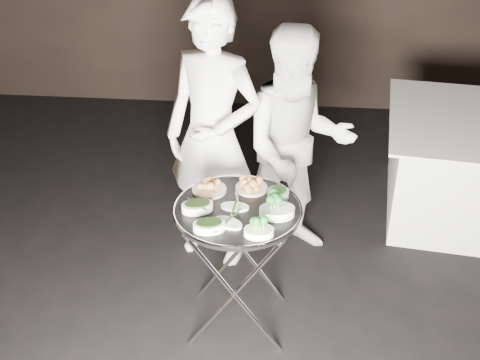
# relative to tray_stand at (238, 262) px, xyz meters

# --- Properties ---
(floor) EXTENTS (6.00, 7.00, 0.05)m
(floor) POSITION_rel_tray_stand_xyz_m (-0.16, -0.11, -0.50)
(floor) COLOR black
(floor) RESTS_ON ground
(tray_stand) EXTENTS (0.57, 0.48, 0.84)m
(tray_stand) POSITION_rel_tray_stand_xyz_m (0.00, 0.00, 0.00)
(tray_stand) COLOR silver
(tray_stand) RESTS_ON floor
(serving_tray) EXTENTS (0.73, 0.73, 0.04)m
(serving_tray) POSITION_rel_tray_stand_xyz_m (0.00, -0.00, 0.37)
(serving_tray) COLOR black
(serving_tray) RESTS_ON tray_stand
(potato_plate_a) EXTENTS (0.20, 0.20, 0.07)m
(potato_plate_a) POSITION_rel_tray_stand_xyz_m (-0.18, 0.17, 0.42)
(potato_plate_a) COLOR beige
(potato_plate_a) RESTS_ON serving_tray
(potato_plate_b) EXTENTS (0.19, 0.19, 0.07)m
(potato_plate_b) POSITION_rel_tray_stand_xyz_m (0.06, 0.21, 0.41)
(potato_plate_b) COLOR beige
(potato_plate_b) RESTS_ON serving_tray
(greens_bowl) EXTENTS (0.12, 0.12, 0.07)m
(greens_bowl) POSITION_rel_tray_stand_xyz_m (0.22, 0.14, 0.42)
(greens_bowl) COLOR white
(greens_bowl) RESTS_ON serving_tray
(asparagus_plate_a) EXTENTS (0.17, 0.10, 0.03)m
(asparagus_plate_a) POSITION_rel_tray_stand_xyz_m (-0.01, 0.00, 0.40)
(asparagus_plate_a) COLOR white
(asparagus_plate_a) RESTS_ON serving_tray
(asparagus_plate_b) EXTENTS (0.19, 0.16, 0.03)m
(asparagus_plate_b) POSITION_rel_tray_stand_xyz_m (-0.04, -0.16, 0.40)
(asparagus_plate_b) COLOR white
(asparagus_plate_b) RESTS_ON serving_tray
(spinach_bowl_a) EXTENTS (0.20, 0.16, 0.07)m
(spinach_bowl_a) POSITION_rel_tray_stand_xyz_m (-0.22, -0.04, 0.42)
(spinach_bowl_a) COLOR white
(spinach_bowl_a) RESTS_ON serving_tray
(spinach_bowl_b) EXTENTS (0.19, 0.15, 0.07)m
(spinach_bowl_b) POSITION_rel_tray_stand_xyz_m (-0.13, -0.22, 0.42)
(spinach_bowl_b) COLOR white
(spinach_bowl_b) RESTS_ON serving_tray
(broccoli_bowl_a) EXTENTS (0.22, 0.18, 0.08)m
(broccoli_bowl_a) POSITION_rel_tray_stand_xyz_m (0.22, -0.05, 0.42)
(broccoli_bowl_a) COLOR white
(broccoli_bowl_a) RESTS_ON serving_tray
(broccoli_bowl_b) EXTENTS (0.17, 0.13, 0.07)m
(broccoli_bowl_b) POSITION_rel_tray_stand_xyz_m (0.14, -0.24, 0.41)
(broccoli_bowl_b) COLOR white
(broccoli_bowl_b) RESTS_ON serving_tray
(serving_utensils) EXTENTS (0.57, 0.41, 0.01)m
(serving_utensils) POSITION_rel_tray_stand_xyz_m (0.02, 0.07, 0.43)
(serving_utensils) COLOR silver
(serving_utensils) RESTS_ON serving_tray
(waiter_left) EXTENTS (0.79, 0.65, 1.86)m
(waiter_left) POSITION_rel_tray_stand_xyz_m (-0.23, 0.71, 0.46)
(waiter_left) COLOR white
(waiter_left) RESTS_ON floor
(waiter_right) EXTENTS (0.93, 0.79, 1.66)m
(waiter_right) POSITION_rel_tray_stand_xyz_m (0.32, 0.82, 0.36)
(waiter_right) COLOR white
(waiter_right) RESTS_ON floor
(dining_table) EXTENTS (1.41, 1.41, 0.80)m
(dining_table) POSITION_rel_tray_stand_xyz_m (1.73, 1.43, -0.07)
(dining_table) COLOR white
(dining_table) RESTS_ON floor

